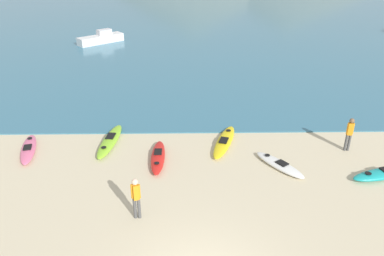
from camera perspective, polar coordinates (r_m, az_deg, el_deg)
The scene contains 10 objects.
bay_water at distance 53.15m, azimuth -0.56°, elevation 16.68°, with size 160.00×70.00×0.06m, color teal.
kayak_on_sand_0 at distance 17.04m, azimuth 13.19°, elevation -5.47°, with size 2.10×2.57×0.31m.
kayak_on_sand_1 at distance 18.92m, azimuth -12.39°, elevation -1.91°, with size 1.07×3.59×0.37m.
kayak_on_sand_2 at distance 19.39m, azimuth -23.65°, elevation -2.95°, with size 1.36×3.02×0.36m.
kayak_on_sand_3 at distance 18.53m, azimuth 4.95°, elevation -2.06°, with size 1.75×3.56×0.33m.
kayak_on_sand_4 at distance 17.89m, azimuth 27.16°, elevation -6.21°, with size 3.06×1.50×0.38m.
kayak_on_sand_5 at distance 17.18m, azimuth -5.20°, elevation -4.41°, with size 0.64×2.98×0.38m.
person_near_foreground at distance 13.49m, azimuth -8.53°, elevation -10.21°, with size 0.34×0.28×1.66m.
person_near_waterline at distance 19.02m, azimuth 22.88°, elevation -0.62°, with size 0.34×0.23×1.68m.
moored_boat_2 at distance 38.97m, azimuth -13.69°, elevation 13.12°, with size 4.27×3.91×1.27m.
Camera 1 is at (-0.42, -7.57, 8.91)m, focal length 35.00 mm.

